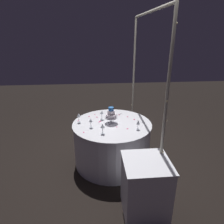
{
  "coord_description": "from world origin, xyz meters",
  "views": [
    {
      "loc": [
        3.01,
        -0.27,
        2.13
      ],
      "look_at": [
        0.0,
        0.0,
        0.95
      ],
      "focal_mm": 32.13,
      "sensor_mm": 36.0,
      "label": 1
    }
  ],
  "objects_px": {
    "wine_glass_3": "(102,113)",
    "wine_glass_2": "(79,116)",
    "decorative_arch": "(146,74)",
    "tiered_cake": "(111,115)",
    "side_table": "(145,187)",
    "wine_glass_1": "(91,121)",
    "cake_knife": "(116,116)",
    "main_table": "(112,143)",
    "wine_glass_0": "(138,123)",
    "wine_glass_4": "(103,126)"
  },
  "relations": [
    {
      "from": "tiered_cake",
      "to": "wine_glass_1",
      "type": "distance_m",
      "value": 0.36
    },
    {
      "from": "wine_glass_1",
      "to": "wine_glass_2",
      "type": "relative_size",
      "value": 0.94
    },
    {
      "from": "tiered_cake",
      "to": "wine_glass_0",
      "type": "distance_m",
      "value": 0.48
    },
    {
      "from": "main_table",
      "to": "side_table",
      "type": "bearing_deg",
      "value": 15.4
    },
    {
      "from": "decorative_arch",
      "to": "tiered_cake",
      "type": "distance_m",
      "value": 0.85
    },
    {
      "from": "cake_knife",
      "to": "side_table",
      "type": "bearing_deg",
      "value": 8.57
    },
    {
      "from": "wine_glass_2",
      "to": "cake_knife",
      "type": "height_order",
      "value": "wine_glass_2"
    },
    {
      "from": "wine_glass_2",
      "to": "wine_glass_4",
      "type": "height_order",
      "value": "wine_glass_2"
    },
    {
      "from": "wine_glass_0",
      "to": "wine_glass_2",
      "type": "xyz_separation_m",
      "value": [
        -0.35,
        -0.92,
        0.01
      ]
    },
    {
      "from": "tiered_cake",
      "to": "wine_glass_4",
      "type": "relative_size",
      "value": 1.72
    },
    {
      "from": "wine_glass_1",
      "to": "wine_glass_2",
      "type": "bearing_deg",
      "value": -136.4
    },
    {
      "from": "main_table",
      "to": "wine_glass_3",
      "type": "distance_m",
      "value": 0.55
    },
    {
      "from": "wine_glass_2",
      "to": "wine_glass_3",
      "type": "relative_size",
      "value": 1.04
    },
    {
      "from": "wine_glass_1",
      "to": "wine_glass_2",
      "type": "distance_m",
      "value": 0.29
    },
    {
      "from": "decorative_arch",
      "to": "wine_glass_1",
      "type": "xyz_separation_m",
      "value": [
        0.13,
        -0.87,
        -0.69
      ]
    },
    {
      "from": "wine_glass_0",
      "to": "tiered_cake",
      "type": "bearing_deg",
      "value": -124.86
    },
    {
      "from": "tiered_cake",
      "to": "main_table",
      "type": "bearing_deg",
      "value": 67.58
    },
    {
      "from": "wine_glass_2",
      "to": "wine_glass_4",
      "type": "relative_size",
      "value": 1.03
    },
    {
      "from": "decorative_arch",
      "to": "wine_glass_3",
      "type": "bearing_deg",
      "value": -103.96
    },
    {
      "from": "main_table",
      "to": "wine_glass_1",
      "type": "distance_m",
      "value": 0.61
    },
    {
      "from": "side_table",
      "to": "wine_glass_2",
      "type": "distance_m",
      "value": 1.55
    },
    {
      "from": "wine_glass_0",
      "to": "wine_glass_1",
      "type": "height_order",
      "value": "wine_glass_0"
    },
    {
      "from": "side_table",
      "to": "wine_glass_0",
      "type": "bearing_deg",
      "value": 175.18
    },
    {
      "from": "main_table",
      "to": "tiered_cake",
      "type": "xyz_separation_m",
      "value": [
        -0.01,
        -0.01,
        0.53
      ]
    },
    {
      "from": "main_table",
      "to": "cake_knife",
      "type": "height_order",
      "value": "cake_knife"
    },
    {
      "from": "side_table",
      "to": "wine_glass_3",
      "type": "distance_m",
      "value": 1.45
    },
    {
      "from": "side_table",
      "to": "wine_glass_3",
      "type": "xyz_separation_m",
      "value": [
        -1.29,
        -0.47,
        0.49
      ]
    },
    {
      "from": "wine_glass_3",
      "to": "wine_glass_2",
      "type": "bearing_deg",
      "value": -76.35
    },
    {
      "from": "tiered_cake",
      "to": "wine_glass_0",
      "type": "height_order",
      "value": "tiered_cake"
    },
    {
      "from": "wine_glass_1",
      "to": "side_table",
      "type": "bearing_deg",
      "value": 33.6
    },
    {
      "from": "side_table",
      "to": "wine_glass_1",
      "type": "relative_size",
      "value": 4.79
    },
    {
      "from": "wine_glass_3",
      "to": "wine_glass_1",
      "type": "bearing_deg",
      "value": -31.14
    },
    {
      "from": "wine_glass_2",
      "to": "wine_glass_4",
      "type": "distance_m",
      "value": 0.58
    },
    {
      "from": "decorative_arch",
      "to": "wine_glass_0",
      "type": "bearing_deg",
      "value": -28.8
    },
    {
      "from": "main_table",
      "to": "wine_glass_0",
      "type": "relative_size",
      "value": 8.15
    },
    {
      "from": "wine_glass_2",
      "to": "wine_glass_4",
      "type": "bearing_deg",
      "value": 40.56
    },
    {
      "from": "tiered_cake",
      "to": "wine_glass_3",
      "type": "bearing_deg",
      "value": -138.59
    },
    {
      "from": "tiered_cake",
      "to": "side_table",
      "type": "bearing_deg",
      "value": 16.0
    },
    {
      "from": "wine_glass_4",
      "to": "main_table",
      "type": "bearing_deg",
      "value": 154.48
    },
    {
      "from": "main_table",
      "to": "decorative_arch",
      "type": "bearing_deg",
      "value": 90.1
    },
    {
      "from": "tiered_cake",
      "to": "cake_knife",
      "type": "relative_size",
      "value": 1.22
    },
    {
      "from": "main_table",
      "to": "wine_glass_4",
      "type": "distance_m",
      "value": 0.64
    },
    {
      "from": "tiered_cake",
      "to": "wine_glass_3",
      "type": "height_order",
      "value": "tiered_cake"
    },
    {
      "from": "wine_glass_2",
      "to": "decorative_arch",
      "type": "bearing_deg",
      "value": 85.9
    },
    {
      "from": "wine_glass_2",
      "to": "cake_knife",
      "type": "relative_size",
      "value": 0.73
    },
    {
      "from": "tiered_cake",
      "to": "wine_glass_2",
      "type": "relative_size",
      "value": 1.68
    },
    {
      "from": "wine_glass_0",
      "to": "side_table",
      "type": "bearing_deg",
      "value": -4.82
    },
    {
      "from": "main_table",
      "to": "wine_glass_3",
      "type": "relative_size",
      "value": 8.14
    },
    {
      "from": "wine_glass_1",
      "to": "tiered_cake",
      "type": "bearing_deg",
      "value": 112.91
    },
    {
      "from": "tiered_cake",
      "to": "wine_glass_1",
      "type": "relative_size",
      "value": 1.79
    }
  ]
}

